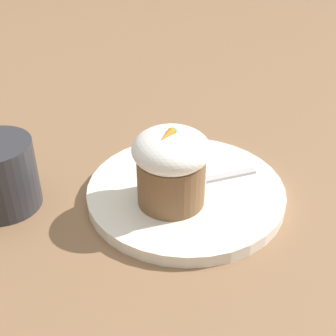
{
  "coord_description": "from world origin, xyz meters",
  "views": [
    {
      "loc": [
        0.39,
        0.25,
        0.36
      ],
      "look_at": [
        0.03,
        -0.0,
        0.06
      ],
      "focal_mm": 50.0,
      "sensor_mm": 36.0,
      "label": 1
    }
  ],
  "objects": [
    {
      "name": "carrot_cake",
      "position": [
        0.03,
        -0.0,
        0.07
      ],
      "size": [
        0.09,
        0.09,
        0.1
      ],
      "color": "brown",
      "rests_on": "dessert_plate"
    },
    {
      "name": "spoon",
      "position": [
        -0.01,
        0.01,
        0.02
      ],
      "size": [
        0.11,
        0.09,
        0.01
      ],
      "color": "#B7B7BC",
      "rests_on": "dessert_plate"
    },
    {
      "name": "ground_plane",
      "position": [
        0.0,
        0.0,
        0.0
      ],
      "size": [
        4.0,
        4.0,
        0.0
      ],
      "primitive_type": "plane",
      "color": "#846042"
    },
    {
      "name": "dessert_plate",
      "position": [
        0.0,
        0.0,
        0.01
      ],
      "size": [
        0.24,
        0.24,
        0.02
      ],
      "color": "white",
      "rests_on": "ground_plane"
    }
  ]
}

